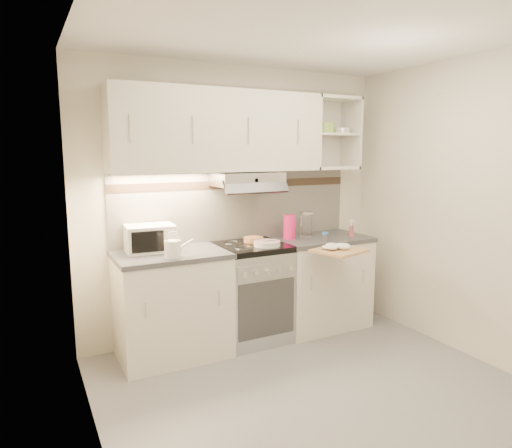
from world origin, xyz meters
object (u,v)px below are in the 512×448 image
microwave (150,238)px  plate_stack (267,244)px  cutting_board (339,251)px  watering_can (174,248)px  pink_pitcher (289,227)px  spray_bottle (351,229)px  electric_range (252,292)px  glass_jar (306,224)px

microwave → plate_stack: microwave is taller
plate_stack → cutting_board: 0.63m
watering_can → pink_pitcher: size_ratio=1.10×
pink_pitcher → spray_bottle: (0.60, -0.19, -0.05)m
electric_range → microwave: bearing=172.5°
microwave → watering_can: microwave is taller
glass_jar → cutting_board: glass_jar is taller
microwave → pink_pitcher: 1.33m
watering_can → glass_jar: size_ratio=1.04×
glass_jar → plate_stack: bearing=-157.7°
electric_range → plate_stack: bearing=-60.3°
cutting_board → pink_pitcher: bearing=92.1°
glass_jar → electric_range: bearing=-172.0°
electric_range → glass_jar: 0.87m
watering_can → spray_bottle: 1.81m
spray_bottle → cutting_board: size_ratio=0.45×
microwave → spray_bottle: (1.92, -0.24, -0.04)m
electric_range → pink_pitcher: (0.44, 0.06, 0.56)m
microwave → plate_stack: (0.97, -0.26, -0.09)m
cutting_board → glass_jar: bearing=70.7°
watering_can → spray_bottle: watering_can is taller
microwave → cutting_board: size_ratio=1.03×
watering_can → glass_jar: glass_jar is taller
microwave → glass_jar: glass_jar is taller
electric_range → pink_pitcher: 0.72m
plate_stack → pink_pitcher: (0.36, 0.21, 0.09)m
microwave → glass_jar: bearing=3.1°
pink_pitcher → watering_can: bearing=-164.8°
electric_range → plate_stack: plate_stack is taller
electric_range → watering_can: bearing=-166.1°
microwave → plate_stack: 1.01m
pink_pitcher → spray_bottle: size_ratio=1.28×
cutting_board → microwave: bearing=142.5°
microwave → electric_range: bearing=-3.4°
plate_stack → spray_bottle: (0.95, 0.02, 0.05)m
microwave → cutting_board: bearing=-17.7°
spray_bottle → cutting_board: bearing=-149.2°
pink_pitcher → cutting_board: size_ratio=0.57×
plate_stack → spray_bottle: size_ratio=1.32×
plate_stack → spray_bottle: bearing=1.0°
plate_stack → electric_range: bearing=119.7°
electric_range → glass_jar: (0.65, 0.09, 0.57)m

